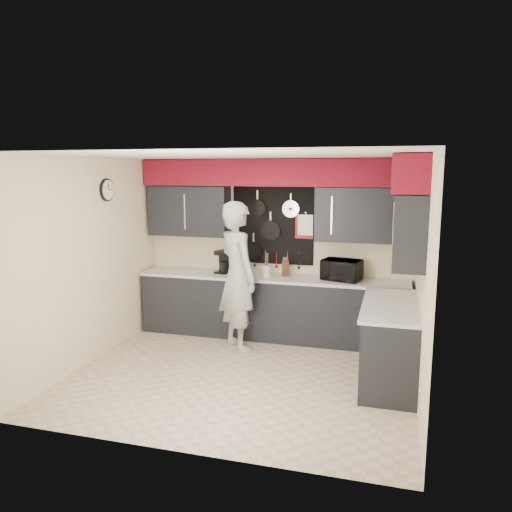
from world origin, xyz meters
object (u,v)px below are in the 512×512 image
(knife_block, at_px, (286,268))
(coffee_maker, at_px, (224,261))
(microwave, at_px, (341,270))
(person, at_px, (238,276))
(utensil_crock, at_px, (266,271))

(knife_block, xyz_separation_m, coffee_maker, (-0.94, -0.01, 0.06))
(microwave, height_order, knife_block, microwave)
(microwave, height_order, person, person)
(utensil_crock, bearing_deg, microwave, 1.56)
(knife_block, height_order, person, person)
(knife_block, xyz_separation_m, utensil_crock, (-0.26, -0.08, -0.03))
(knife_block, bearing_deg, person, -141.22)
(coffee_maker, relative_size, person, 0.17)
(microwave, height_order, coffee_maker, coffee_maker)
(knife_block, bearing_deg, microwave, -15.40)
(coffee_maker, bearing_deg, microwave, 11.87)
(knife_block, relative_size, coffee_maker, 0.66)
(coffee_maker, bearing_deg, utensil_crock, 7.13)
(coffee_maker, distance_m, person, 0.75)
(microwave, xyz_separation_m, person, (-1.33, -0.58, -0.05))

